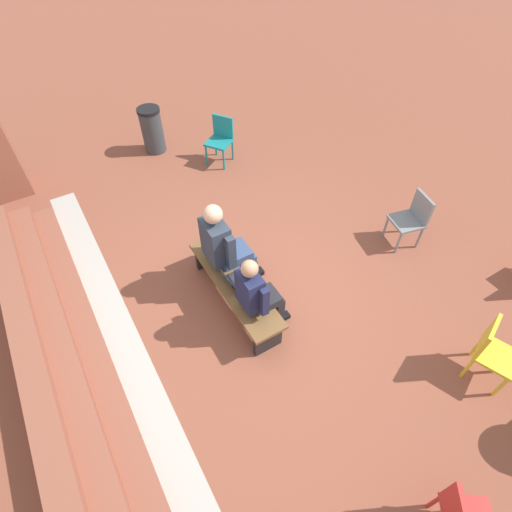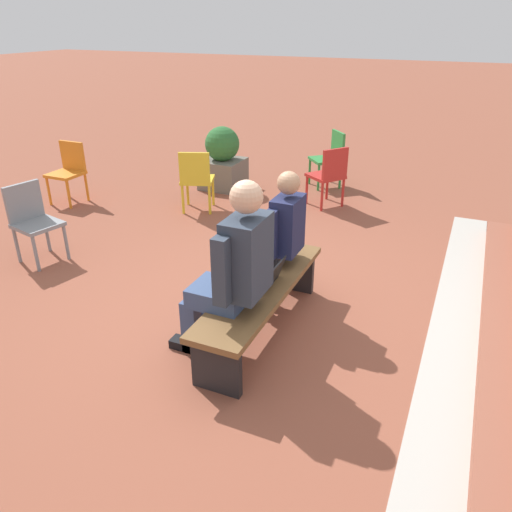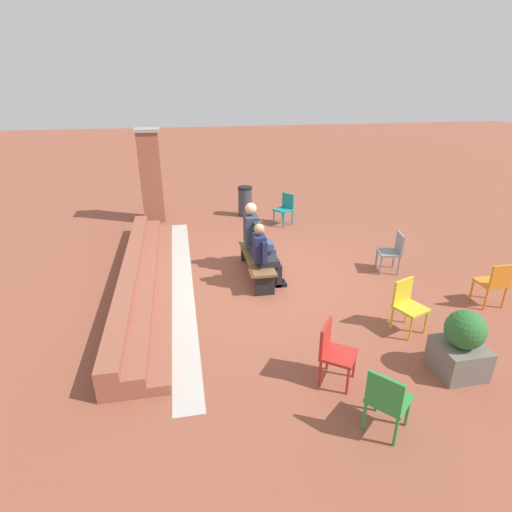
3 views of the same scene
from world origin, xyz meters
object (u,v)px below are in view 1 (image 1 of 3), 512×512
(person_adult, at_px, (225,245))
(plastic_chair_by_pillar, at_px, (221,137))
(plastic_chair_near_bench_left, at_px, (412,217))
(plastic_chair_near_bench_right, at_px, (492,349))
(person_student, at_px, (258,293))
(laptop, at_px, (235,281))
(bench, at_px, (235,286))
(litter_bin, at_px, (152,130))

(person_adult, distance_m, plastic_chair_by_pillar, 3.01)
(plastic_chair_near_bench_left, relative_size, plastic_chair_near_bench_right, 1.00)
(person_student, height_order, plastic_chair_near_bench_right, person_student)
(plastic_chair_near_bench_right, bearing_deg, laptop, 40.68)
(bench, relative_size, plastic_chair_near_bench_right, 2.14)
(person_student, bearing_deg, laptop, 10.00)
(plastic_chair_near_bench_right, distance_m, litter_bin, 6.50)
(plastic_chair_near_bench_left, bearing_deg, bench, 83.71)
(person_adult, xyz_separation_m, plastic_chair_by_pillar, (2.69, -1.33, -0.27))
(plastic_chair_near_bench_left, xyz_separation_m, litter_bin, (4.32, 2.34, -0.05))
(person_student, bearing_deg, person_adult, -0.64)
(plastic_chair_near_bench_left, relative_size, litter_bin, 0.98)
(bench, xyz_separation_m, plastic_chair_by_pillar, (3.05, -1.40, 0.13))
(plastic_chair_by_pillar, relative_size, plastic_chair_near_bench_right, 1.00)
(person_adult, relative_size, plastic_chair_by_pillar, 1.71)
(plastic_chair_near_bench_left, height_order, plastic_chair_near_bench_right, same)
(person_student, bearing_deg, litter_bin, -4.86)
(person_student, bearing_deg, plastic_chair_near_bench_right, -134.49)
(laptop, xyz_separation_m, litter_bin, (4.04, -0.46, -0.07))
(litter_bin, bearing_deg, bench, 173.69)
(laptop, relative_size, plastic_chair_near_bench_left, 0.38)
(bench, distance_m, plastic_chair_by_pillar, 3.36)
(person_student, relative_size, plastic_chair_near_bench_left, 1.52)
(person_student, relative_size, litter_bin, 1.49)
(plastic_chair_near_bench_left, bearing_deg, plastic_chair_by_pillar, 22.43)
(bench, distance_m, plastic_chair_near_bench_left, 2.81)
(person_adult, height_order, plastic_chair_by_pillar, person_adult)
(laptop, bearing_deg, person_student, -170.00)
(bench, bearing_deg, plastic_chair_by_pillar, -24.64)
(laptop, height_order, litter_bin, litter_bin)
(plastic_chair_near_bench_right, height_order, litter_bin, litter_bin)
(plastic_chair_by_pillar, distance_m, plastic_chair_near_bench_left, 3.64)
(person_adult, height_order, plastic_chair_near_bench_right, person_adult)
(plastic_chair_near_bench_left, bearing_deg, person_adult, 76.02)
(person_student, distance_m, person_adult, 0.83)
(person_student, xyz_separation_m, person_adult, (0.83, -0.01, 0.06))
(bench, height_order, litter_bin, litter_bin)
(plastic_chair_near_bench_right, bearing_deg, litter_bin, 13.37)
(person_adult, bearing_deg, laptop, 167.91)
(bench, height_order, laptop, laptop)
(person_student, height_order, laptop, person_student)
(person_student, relative_size, plastic_chair_by_pillar, 1.52)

